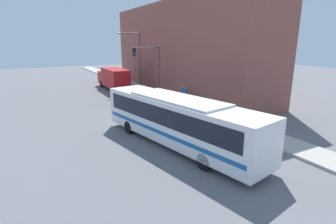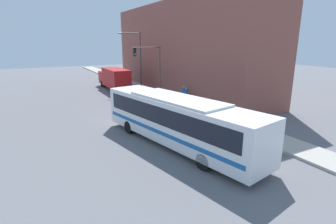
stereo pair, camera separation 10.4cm
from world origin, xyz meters
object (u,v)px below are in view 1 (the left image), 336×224
Objects in this scene: city_bus at (177,118)px; pedestrian_mid_block at (183,93)px; traffic_light_pole at (151,63)px; delivery_truck at (113,78)px; pedestrian_near_corner at (186,95)px; street_lamp at (137,55)px; fire_hydrant at (191,105)px.

pedestrian_mid_block is (6.71, 10.02, -0.77)m from city_bus.
traffic_light_pole is 5.21m from pedestrian_mid_block.
delivery_truck is 1.44× the size of traffic_light_pole.
delivery_truck reaches higher than pedestrian_near_corner.
delivery_truck is (2.59, 21.53, -0.20)m from city_bus.
city_bus is 1.54× the size of delivery_truck.
street_lamp is 4.49× the size of pedestrian_mid_block.
city_bus is at bearing -123.81° from pedestrian_mid_block.
traffic_light_pole is (1.99, -7.87, 2.50)m from delivery_truck.
delivery_truck reaches higher than fire_hydrant.
pedestrian_near_corner is (1.78, -4.64, -3.05)m from traffic_light_pole.
pedestrian_near_corner is 1.02× the size of pedestrian_mid_block.
city_bus is 15.40× the size of fire_hydrant.
city_bus is 7.73× the size of pedestrian_mid_block.
pedestrian_mid_block is (2.12, -3.64, -3.07)m from traffic_light_pole.
traffic_light_pole is at bearing -75.80° from delivery_truck.
street_lamp reaches higher than pedestrian_mid_block.
city_bus reaches higher than pedestrian_mid_block.
traffic_light_pole is (4.59, 13.65, 2.29)m from city_bus.
traffic_light_pole is 3.48× the size of pedestrian_mid_block.
fire_hydrant is 13.50m from street_lamp.
city_bus is at bearing -96.87° from delivery_truck.
delivery_truck is 9.99× the size of fire_hydrant.
pedestrian_near_corner is (6.36, 9.01, -0.76)m from city_bus.
traffic_light_pole is 5.96m from street_lamp.
traffic_light_pole reaches higher than delivery_truck.
traffic_light_pole reaches higher than pedestrian_near_corner.
delivery_truck is 12.24m from pedestrian_mid_block.
fire_hydrant is 2.54m from pedestrian_near_corner.
pedestrian_near_corner is at bearing -84.43° from street_lamp.
fire_hydrant is 0.14× the size of traffic_light_pole.
delivery_truck is 4.54m from street_lamp.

